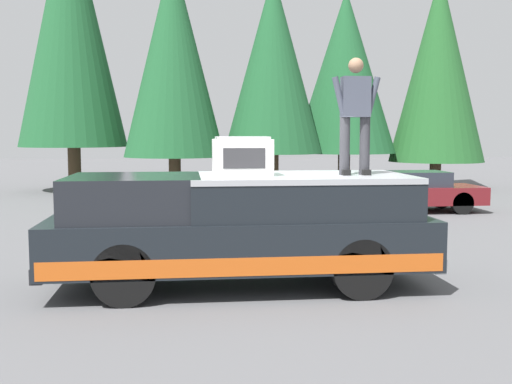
# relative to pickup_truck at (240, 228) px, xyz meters

# --- Properties ---
(ground_plane) EXTENTS (90.00, 90.00, 0.00)m
(ground_plane) POSITION_rel_pickup_truck_xyz_m (0.19, -0.37, -0.87)
(ground_plane) COLOR #565659
(pickup_truck) EXTENTS (2.01, 5.54, 1.65)m
(pickup_truck) POSITION_rel_pickup_truck_xyz_m (0.00, 0.00, 0.00)
(pickup_truck) COLOR black
(pickup_truck) RESTS_ON ground
(compressor_unit) EXTENTS (0.65, 0.84, 0.56)m
(compressor_unit) POSITION_rel_pickup_truck_xyz_m (-0.07, -0.03, 1.05)
(compressor_unit) COLOR white
(compressor_unit) RESTS_ON pickup_truck
(person_on_truck_bed) EXTENTS (0.29, 0.72, 1.69)m
(person_on_truck_bed) POSITION_rel_pickup_truck_xyz_m (-0.14, -1.67, 1.68)
(person_on_truck_bed) COLOR #333338
(person_on_truck_bed) RESTS_ON pickup_truck
(parked_car_maroon) EXTENTS (1.64, 4.10, 1.16)m
(parked_car_maroon) POSITION_rel_pickup_truck_xyz_m (8.05, -5.60, -0.29)
(parked_car_maroon) COLOR maroon
(parked_car_maroon) RESTS_ON ground
(parked_car_grey) EXTENTS (1.64, 4.10, 1.16)m
(parked_car_grey) POSITION_rel_pickup_truck_xyz_m (8.25, -0.45, -0.29)
(parked_car_grey) COLOR gray
(parked_car_grey) RESTS_ON ground
(conifer_far_left) EXTENTS (3.87, 3.87, 8.81)m
(conifer_far_left) POSITION_rel_pickup_truck_xyz_m (15.66, -9.55, 4.06)
(conifer_far_left) COLOR #4C3826
(conifer_far_left) RESTS_ON ground
(conifer_left) EXTENTS (4.15, 4.15, 8.00)m
(conifer_left) POSITION_rel_pickup_truck_xyz_m (15.77, -5.67, 3.83)
(conifer_left) COLOR #4C3826
(conifer_left) RESTS_ON ground
(conifer_center_left) EXTENTS (3.69, 3.69, 8.15)m
(conifer_center_left) POSITION_rel_pickup_truck_xyz_m (14.01, -2.47, 3.94)
(conifer_center_left) COLOR #4C3826
(conifer_center_left) RESTS_ON ground
(conifer_center_right) EXTENTS (3.65, 3.65, 8.65)m
(conifer_center_right) POSITION_rel_pickup_truck_xyz_m (13.63, 1.19, 4.14)
(conifer_center_right) COLOR #4C3826
(conifer_center_right) RESTS_ON ground
(conifer_right) EXTENTS (4.11, 4.11, 11.17)m
(conifer_right) POSITION_rel_pickup_truck_xyz_m (15.61, 5.10, 5.56)
(conifer_right) COLOR #4C3826
(conifer_right) RESTS_ON ground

